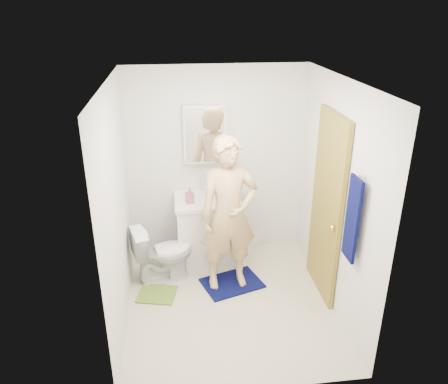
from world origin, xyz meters
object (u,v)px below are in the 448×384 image
(man, at_px, (229,215))
(toilet, at_px, (163,253))
(vanity_cabinet, at_px, (208,232))
(soap_dispenser, at_px, (190,195))
(toothbrush_cup, at_px, (221,191))
(towel, at_px, (352,219))
(medicine_cabinet, at_px, (205,134))

(man, bearing_deg, toilet, 157.72)
(vanity_cabinet, bearing_deg, man, -72.15)
(soap_dispenser, relative_size, toothbrush_cup, 1.49)
(towel, distance_m, toothbrush_cup, 1.91)
(vanity_cabinet, height_order, medicine_cabinet, medicine_cabinet)
(toilet, relative_size, man, 0.39)
(towel, distance_m, toilet, 2.26)
(towel, bearing_deg, soap_dispenser, 134.87)
(vanity_cabinet, bearing_deg, toilet, -147.36)
(toilet, bearing_deg, towel, -138.28)
(vanity_cabinet, height_order, toilet, vanity_cabinet)
(towel, bearing_deg, toilet, 147.11)
(towel, bearing_deg, vanity_cabinet, 128.47)
(toilet, distance_m, man, 0.96)
(toilet, height_order, soap_dispenser, soap_dispenser)
(vanity_cabinet, distance_m, medicine_cabinet, 1.22)
(vanity_cabinet, xyz_separation_m, toilet, (-0.56, -0.36, -0.05))
(soap_dispenser, bearing_deg, towel, -45.13)
(towel, height_order, soap_dispenser, towel)
(toothbrush_cup, relative_size, man, 0.07)
(medicine_cabinet, height_order, soap_dispenser, medicine_cabinet)
(medicine_cabinet, height_order, towel, medicine_cabinet)
(vanity_cabinet, bearing_deg, towel, -51.53)
(towel, bearing_deg, toothbrush_cup, 122.13)
(medicine_cabinet, xyz_separation_m, soap_dispenser, (-0.21, -0.31, -0.65))
(towel, relative_size, man, 0.45)
(soap_dispenser, bearing_deg, toothbrush_cup, 26.03)
(medicine_cabinet, bearing_deg, toothbrush_cup, -33.01)
(toilet, bearing_deg, vanity_cabinet, -72.76)
(vanity_cabinet, xyz_separation_m, towel, (1.18, -1.48, 0.85))
(medicine_cabinet, xyz_separation_m, toilet, (-0.56, -0.58, -1.25))
(towel, distance_m, man, 1.39)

